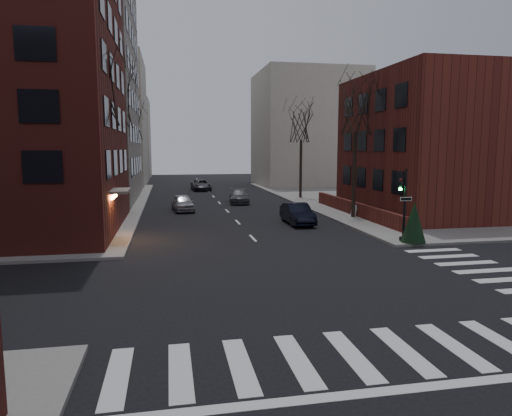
{
  "coord_description": "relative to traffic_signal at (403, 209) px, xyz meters",
  "views": [
    {
      "loc": [
        -4.81,
        -14.04,
        5.27
      ],
      "look_at": [
        -0.11,
        10.46,
        2.0
      ],
      "focal_mm": 32.0,
      "sensor_mm": 36.0,
      "label": 1
    }
  ],
  "objects": [
    {
      "name": "tree_right_b",
      "position": [
        0.86,
        23.01,
        5.68
      ],
      "size": [
        3.74,
        3.74,
        9.18
      ],
      "color": "#2D231C",
      "rests_on": "sidewalk_far_right"
    },
    {
      "name": "tree_left_c",
      "position": [
        -16.74,
        31.01,
        6.12
      ],
      "size": [
        3.96,
        3.96,
        9.72
      ],
      "color": "#2D231C",
      "rests_on": "sidewalk_far_left"
    },
    {
      "name": "car_lane_silver",
      "position": [
        -11.63,
        15.76,
        -1.21
      ],
      "size": [
        2.04,
        4.23,
        1.39
      ],
      "primitive_type": "imported",
      "rotation": [
        0.0,
        0.0,
        0.1
      ],
      "color": "#A5A5AA",
      "rests_on": "ground"
    },
    {
      "name": "car_lane_far",
      "position": [
        -8.74,
        34.74,
        -1.23
      ],
      "size": [
        2.48,
        5.0,
        1.36
      ],
      "primitive_type": "imported",
      "rotation": [
        0.0,
        0.0,
        0.04
      ],
      "color": "#3D3D41",
      "rests_on": "ground"
    },
    {
      "name": "building_distant_ra",
      "position": [
        7.06,
        41.01,
        6.09
      ],
      "size": [
        14.0,
        14.0,
        16.0
      ],
      "primitive_type": "cube",
      "color": "beige",
      "rests_on": "ground"
    },
    {
      "name": "tree_right_a",
      "position": [
        0.86,
        9.01,
        6.12
      ],
      "size": [
        3.96,
        3.96,
        9.72
      ],
      "color": "#2D231C",
      "rests_on": "sidewalk_far_right"
    },
    {
      "name": "building_left_tan",
      "position": [
        -24.94,
        25.01,
        12.09
      ],
      "size": [
        18.0,
        18.0,
        28.0
      ],
      "primitive_type": "cube",
      "color": "gray",
      "rests_on": "ground"
    },
    {
      "name": "building_right_brick",
      "position": [
        8.56,
        10.01,
        3.59
      ],
      "size": [
        12.0,
        14.0,
        11.0
      ],
      "primitive_type": "cube",
      "color": "maroon",
      "rests_on": "ground"
    },
    {
      "name": "evergreen_shrub",
      "position": [
        0.38,
        -0.49,
        -0.64
      ],
      "size": [
        1.72,
        1.72,
        2.23
      ],
      "primitive_type": "cone",
      "rotation": [
        0.0,
        0.0,
        0.36
      ],
      "color": "black",
      "rests_on": "sidewalk_far_right"
    },
    {
      "name": "sandwich_board",
      "position": [
        1.23,
        9.29,
        -1.31
      ],
      "size": [
        0.57,
        0.66,
        0.89
      ],
      "primitive_type": "cube",
      "rotation": [
        0.0,
        0.0,
        0.37
      ],
      "color": "white",
      "rests_on": "sidewalk_far_right"
    },
    {
      "name": "building_distant_la",
      "position": [
        -22.94,
        46.01,
        7.09
      ],
      "size": [
        14.0,
        16.0,
        18.0
      ],
      "primitive_type": "cube",
      "color": "beige",
      "rests_on": "ground"
    },
    {
      "name": "streetlamp_near",
      "position": [
        -16.14,
        13.01,
        2.33
      ],
      "size": [
        0.36,
        0.36,
        6.28
      ],
      "color": "black",
      "rests_on": "sidewalk_far_left"
    },
    {
      "name": "traffic_signal",
      "position": [
        0.0,
        0.0,
        0.0
      ],
      "size": [
        0.76,
        0.44,
        4.0
      ],
      "color": "black",
      "rests_on": "sidewalk_far_right"
    },
    {
      "name": "building_distant_lb",
      "position": [
        -20.94,
        63.01,
        5.09
      ],
      "size": [
        10.0,
        12.0,
        14.0
      ],
      "primitive_type": "cube",
      "color": "beige",
      "rests_on": "ground"
    },
    {
      "name": "tree_left_a",
      "position": [
        -16.74,
        5.01,
        6.56
      ],
      "size": [
        4.18,
        4.18,
        10.26
      ],
      "color": "#2D231C",
      "rests_on": "sidewalk_far_left"
    },
    {
      "name": "streetlamp_far",
      "position": [
        -16.14,
        33.01,
        2.33
      ],
      "size": [
        0.36,
        0.36,
        6.28
      ],
      "color": "black",
      "rests_on": "sidewalk_far_left"
    },
    {
      "name": "low_wall_right",
      "position": [
        1.36,
        10.01,
        -1.26
      ],
      "size": [
        0.35,
        16.0,
        1.0
      ],
      "primitive_type": "cube",
      "color": "maroon",
      "rests_on": "sidewalk_far_right"
    },
    {
      "name": "car_lane_gray",
      "position": [
        -6.07,
        20.42,
        -1.25
      ],
      "size": [
        2.31,
        4.68,
        1.31
      ],
      "primitive_type": "imported",
      "rotation": [
        0.0,
        0.0,
        -0.11
      ],
      "color": "#47474C",
      "rests_on": "ground"
    },
    {
      "name": "tree_left_b",
      "position": [
        -16.74,
        17.01,
        7.0
      ],
      "size": [
        4.4,
        4.4,
        10.8
      ],
      "color": "#2D231C",
      "rests_on": "sidewalk_far_left"
    },
    {
      "name": "sidewalk_far_right",
      "position": [
        21.06,
        21.01,
        -1.83
      ],
      "size": [
        44.0,
        44.0,
        0.15
      ],
      "primitive_type": "cube",
      "color": "gray",
      "rests_on": "ground"
    },
    {
      "name": "ground",
      "position": [
        -7.94,
        -8.99,
        -1.91
      ],
      "size": [
        160.0,
        160.0,
        0.0
      ],
      "primitive_type": "plane",
      "color": "black",
      "rests_on": "ground"
    },
    {
      "name": "parked_sedan",
      "position": [
        -3.94,
        7.46,
        -1.18
      ],
      "size": [
        1.54,
        4.41,
        1.45
      ],
      "primitive_type": "imported",
      "rotation": [
        0.0,
        0.0,
        0.0
      ],
      "color": "black",
      "rests_on": "ground"
    }
  ]
}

